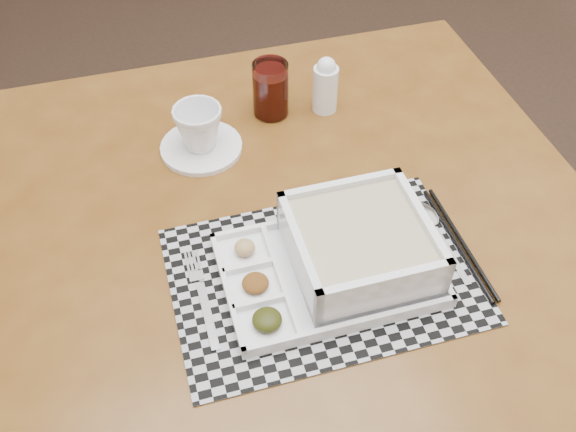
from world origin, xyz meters
The scene contains 11 objects.
floor centered at (0.00, 0.00, 0.00)m, with size 5.00×5.00×0.00m, color black.
dining_table centered at (-0.82, -0.23, 0.69)m, with size 1.11×1.11×0.77m.
placemat centered at (-0.83, -0.35, 0.77)m, with size 0.46×0.32×0.00m, color #A5A5AC.
serving_tray centered at (-0.78, -0.35, 0.80)m, with size 0.34×0.25×0.09m.
fork centered at (-1.01, -0.32, 0.77)m, with size 0.03×0.19×0.00m.
spoon centered at (-0.62, -0.31, 0.77)m, with size 0.04×0.18×0.01m.
chopsticks centered at (-0.60, -0.37, 0.77)m, with size 0.04×0.24×0.01m.
saucer centered at (-0.92, 0.00, 0.77)m, with size 0.15×0.15×0.01m, color white.
cup centered at (-0.92, 0.00, 0.82)m, with size 0.09×0.09×0.08m, color white.
juice_glass centered at (-0.76, 0.06, 0.82)m, with size 0.07×0.07×0.11m.
creamer_bottle centered at (-0.66, 0.03, 0.82)m, with size 0.05×0.05×0.12m.
Camera 1 is at (-1.10, -0.89, 1.55)m, focal length 40.00 mm.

